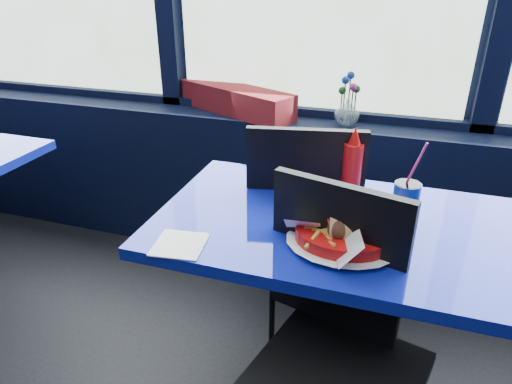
{
  "coord_description": "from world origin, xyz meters",
  "views": [
    {
      "loc": [
        0.42,
        0.72,
        1.48
      ],
      "look_at": [
        0.01,
        1.98,
        0.82
      ],
      "focal_mm": 32.0,
      "sensor_mm": 36.0,
      "label": 1
    }
  ],
  "objects_px": {
    "chair_near_front": "(336,331)",
    "flower_vase": "(347,109)",
    "near_table": "(340,270)",
    "chair_near_back": "(315,219)",
    "ketchup_bottle": "(352,166)",
    "soda_cup": "(406,202)",
    "planter_box": "(236,100)",
    "food_basket": "(344,236)"
  },
  "relations": [
    {
      "from": "planter_box",
      "to": "near_table",
      "type": "bearing_deg",
      "value": -27.01
    },
    {
      "from": "near_table",
      "to": "planter_box",
      "type": "bearing_deg",
      "value": 128.11
    },
    {
      "from": "chair_near_front",
      "to": "ketchup_bottle",
      "type": "bearing_deg",
      "value": 109.97
    },
    {
      "from": "near_table",
      "to": "chair_near_front",
      "type": "relative_size",
      "value": 1.26
    },
    {
      "from": "soda_cup",
      "to": "ketchup_bottle",
      "type": "bearing_deg",
      "value": 143.78
    },
    {
      "from": "near_table",
      "to": "chair_near_back",
      "type": "relative_size",
      "value": 1.22
    },
    {
      "from": "near_table",
      "to": "planter_box",
      "type": "relative_size",
      "value": 1.8
    },
    {
      "from": "near_table",
      "to": "chair_near_back",
      "type": "distance_m",
      "value": 0.35
    },
    {
      "from": "near_table",
      "to": "chair_near_front",
      "type": "xyz_separation_m",
      "value": [
        0.03,
        -0.27,
        -0.02
      ]
    },
    {
      "from": "food_basket",
      "to": "near_table",
      "type": "bearing_deg",
      "value": 110.62
    },
    {
      "from": "chair_near_front",
      "to": "planter_box",
      "type": "distance_m",
      "value": 1.39
    },
    {
      "from": "flower_vase",
      "to": "ketchup_bottle",
      "type": "xyz_separation_m",
      "value": [
        0.11,
        -0.65,
        -0.01
      ]
    },
    {
      "from": "planter_box",
      "to": "soda_cup",
      "type": "distance_m",
      "value": 1.18
    },
    {
      "from": "chair_near_back",
      "to": "ketchup_bottle",
      "type": "xyz_separation_m",
      "value": [
        0.14,
        -0.11,
        0.3
      ]
    },
    {
      "from": "chair_near_back",
      "to": "planter_box",
      "type": "relative_size",
      "value": 1.47
    },
    {
      "from": "chair_near_front",
      "to": "soda_cup",
      "type": "xyz_separation_m",
      "value": [
        0.14,
        0.34,
        0.27
      ]
    },
    {
      "from": "planter_box",
      "to": "ketchup_bottle",
      "type": "height_order",
      "value": "ketchup_bottle"
    },
    {
      "from": "chair_near_back",
      "to": "food_basket",
      "type": "height_order",
      "value": "chair_near_back"
    },
    {
      "from": "food_basket",
      "to": "chair_near_back",
      "type": "bearing_deg",
      "value": 124.44
    },
    {
      "from": "near_table",
      "to": "flower_vase",
      "type": "relative_size",
      "value": 4.86
    },
    {
      "from": "near_table",
      "to": "chair_near_back",
      "type": "bearing_deg",
      "value": 115.41
    },
    {
      "from": "chair_near_front",
      "to": "planter_box",
      "type": "relative_size",
      "value": 1.43
    },
    {
      "from": "chair_near_front",
      "to": "chair_near_back",
      "type": "relative_size",
      "value": 0.97
    },
    {
      "from": "planter_box",
      "to": "flower_vase",
      "type": "relative_size",
      "value": 2.7
    },
    {
      "from": "flower_vase",
      "to": "chair_near_back",
      "type": "bearing_deg",
      "value": -93.09
    },
    {
      "from": "near_table",
      "to": "ketchup_bottle",
      "type": "xyz_separation_m",
      "value": [
        -0.01,
        0.21,
        0.29
      ]
    },
    {
      "from": "flower_vase",
      "to": "ketchup_bottle",
      "type": "bearing_deg",
      "value": -80.63
    },
    {
      "from": "near_table",
      "to": "chair_near_back",
      "type": "height_order",
      "value": "chair_near_back"
    },
    {
      "from": "food_basket",
      "to": "ketchup_bottle",
      "type": "height_order",
      "value": "ketchup_bottle"
    },
    {
      "from": "planter_box",
      "to": "food_basket",
      "type": "height_order",
      "value": "planter_box"
    },
    {
      "from": "flower_vase",
      "to": "food_basket",
      "type": "height_order",
      "value": "flower_vase"
    },
    {
      "from": "chair_near_front",
      "to": "flower_vase",
      "type": "bearing_deg",
      "value": 112.37
    },
    {
      "from": "near_table",
      "to": "food_basket",
      "type": "height_order",
      "value": "food_basket"
    },
    {
      "from": "food_basket",
      "to": "soda_cup",
      "type": "xyz_separation_m",
      "value": [
        0.16,
        0.21,
        0.03
      ]
    },
    {
      "from": "chair_near_back",
      "to": "near_table",
      "type": "bearing_deg",
      "value": 104.22
    },
    {
      "from": "chair_near_back",
      "to": "flower_vase",
      "type": "height_order",
      "value": "flower_vase"
    },
    {
      "from": "planter_box",
      "to": "food_basket",
      "type": "distance_m",
      "value": 1.24
    },
    {
      "from": "ketchup_bottle",
      "to": "soda_cup",
      "type": "height_order",
      "value": "soda_cup"
    },
    {
      "from": "chair_near_back",
      "to": "planter_box",
      "type": "xyz_separation_m",
      "value": [
        -0.54,
        0.56,
        0.3
      ]
    },
    {
      "from": "planter_box",
      "to": "soda_cup",
      "type": "relative_size",
      "value": 2.43
    },
    {
      "from": "chair_near_back",
      "to": "soda_cup",
      "type": "bearing_deg",
      "value": 131.41
    },
    {
      "from": "chair_near_front",
      "to": "soda_cup",
      "type": "distance_m",
      "value": 0.46
    }
  ]
}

